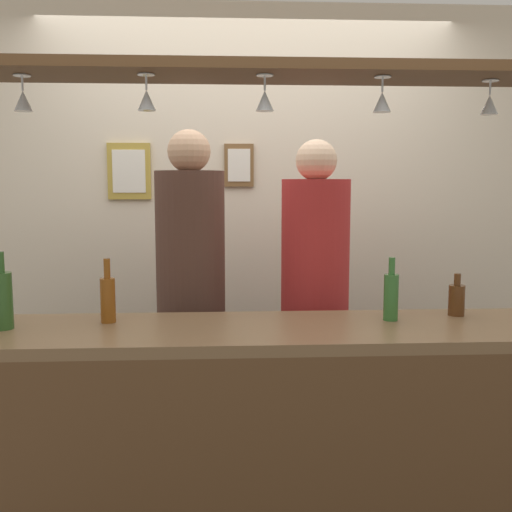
{
  "coord_description": "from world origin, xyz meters",
  "views": [
    {
      "loc": [
        -0.15,
        -2.62,
        1.52
      ],
      "look_at": [
        0.0,
        0.1,
        1.18
      ],
      "focal_mm": 41.67,
      "sensor_mm": 36.0,
      "label": 1
    }
  ],
  "objects_px": {
    "picture_frame_crest": "(239,165)",
    "bottle_beer_brown_stubby": "(457,299)",
    "person_right_red_shirt": "(315,278)",
    "bottle_champagne_green": "(2,299)",
    "bottle_beer_green_import": "(391,295)",
    "person_middle_brown_shirt": "(191,273)",
    "picture_frame_caricature": "(129,171)",
    "bottle_beer_amber_tall": "(108,298)"
  },
  "relations": [
    {
      "from": "picture_frame_crest",
      "to": "bottle_beer_brown_stubby",
      "type": "bearing_deg",
      "value": -54.8
    },
    {
      "from": "person_right_red_shirt",
      "to": "bottle_champagne_green",
      "type": "height_order",
      "value": "person_right_red_shirt"
    },
    {
      "from": "bottle_beer_green_import",
      "to": "picture_frame_crest",
      "type": "relative_size",
      "value": 1.0
    },
    {
      "from": "person_right_red_shirt",
      "to": "person_middle_brown_shirt",
      "type": "bearing_deg",
      "value": 180.0
    },
    {
      "from": "bottle_beer_green_import",
      "to": "bottle_champagne_green",
      "type": "bearing_deg",
      "value": -177.74
    },
    {
      "from": "bottle_champagne_green",
      "to": "picture_frame_crest",
      "type": "relative_size",
      "value": 1.15
    },
    {
      "from": "person_right_red_shirt",
      "to": "picture_frame_crest",
      "type": "bearing_deg",
      "value": 115.19
    },
    {
      "from": "person_middle_brown_shirt",
      "to": "person_right_red_shirt",
      "type": "height_order",
      "value": "person_middle_brown_shirt"
    },
    {
      "from": "bottle_champagne_green",
      "to": "bottle_beer_brown_stubby",
      "type": "bearing_deg",
      "value": 4.08
    },
    {
      "from": "person_middle_brown_shirt",
      "to": "picture_frame_caricature",
      "type": "distance_m",
      "value": 1.0
    },
    {
      "from": "person_middle_brown_shirt",
      "to": "bottle_beer_amber_tall",
      "type": "xyz_separation_m",
      "value": [
        -0.3,
        -0.54,
        -0.02
      ]
    },
    {
      "from": "bottle_champagne_green",
      "to": "person_middle_brown_shirt",
      "type": "bearing_deg",
      "value": 42.31
    },
    {
      "from": "person_middle_brown_shirt",
      "to": "bottle_beer_brown_stubby",
      "type": "bearing_deg",
      "value": -23.34
    },
    {
      "from": "bottle_beer_brown_stubby",
      "to": "person_middle_brown_shirt",
      "type": "bearing_deg",
      "value": 156.66
    },
    {
      "from": "bottle_champagne_green",
      "to": "bottle_beer_green_import",
      "type": "height_order",
      "value": "bottle_champagne_green"
    },
    {
      "from": "person_right_red_shirt",
      "to": "bottle_beer_brown_stubby",
      "type": "bearing_deg",
      "value": -43.17
    },
    {
      "from": "bottle_beer_brown_stubby",
      "to": "picture_frame_caricature",
      "type": "bearing_deg",
      "value": 141.05
    },
    {
      "from": "person_right_red_shirt",
      "to": "bottle_beer_brown_stubby",
      "type": "distance_m",
      "value": 0.73
    },
    {
      "from": "person_middle_brown_shirt",
      "to": "bottle_champagne_green",
      "type": "relative_size",
      "value": 5.93
    },
    {
      "from": "bottle_beer_brown_stubby",
      "to": "picture_frame_caricature",
      "type": "distance_m",
      "value": 2.08
    },
    {
      "from": "bottle_champagne_green",
      "to": "bottle_beer_green_import",
      "type": "bearing_deg",
      "value": 2.26
    },
    {
      "from": "person_right_red_shirt",
      "to": "bottle_beer_green_import",
      "type": "relative_size",
      "value": 6.67
    },
    {
      "from": "person_right_red_shirt",
      "to": "picture_frame_crest",
      "type": "xyz_separation_m",
      "value": [
        -0.36,
        0.76,
        0.58
      ]
    },
    {
      "from": "person_right_red_shirt",
      "to": "picture_frame_caricature",
      "type": "relative_size",
      "value": 5.1
    },
    {
      "from": "person_middle_brown_shirt",
      "to": "picture_frame_crest",
      "type": "distance_m",
      "value": 0.98
    },
    {
      "from": "person_right_red_shirt",
      "to": "bottle_champagne_green",
      "type": "distance_m",
      "value": 1.45
    },
    {
      "from": "person_right_red_shirt",
      "to": "bottle_beer_amber_tall",
      "type": "height_order",
      "value": "person_right_red_shirt"
    },
    {
      "from": "bottle_beer_brown_stubby",
      "to": "bottle_beer_amber_tall",
      "type": "xyz_separation_m",
      "value": [
        -1.45,
        -0.04,
        0.03
      ]
    },
    {
      "from": "person_middle_brown_shirt",
      "to": "picture_frame_crest",
      "type": "xyz_separation_m",
      "value": [
        0.26,
        0.76,
        0.55
      ]
    },
    {
      "from": "bottle_beer_brown_stubby",
      "to": "bottle_beer_green_import",
      "type": "xyz_separation_m",
      "value": [
        -0.3,
        -0.07,
        0.03
      ]
    },
    {
      "from": "bottle_beer_green_import",
      "to": "picture_frame_caricature",
      "type": "height_order",
      "value": "picture_frame_caricature"
    },
    {
      "from": "bottle_beer_green_import",
      "to": "picture_frame_crest",
      "type": "distance_m",
      "value": 1.56
    },
    {
      "from": "bottle_beer_green_import",
      "to": "person_middle_brown_shirt",
      "type": "bearing_deg",
      "value": 146.17
    },
    {
      "from": "bottle_beer_green_import",
      "to": "picture_frame_caricature",
      "type": "bearing_deg",
      "value": 133.31
    },
    {
      "from": "bottle_champagne_green",
      "to": "picture_frame_caricature",
      "type": "bearing_deg",
      "value": 78.48
    },
    {
      "from": "bottle_beer_amber_tall",
      "to": "person_middle_brown_shirt",
      "type": "bearing_deg",
      "value": 60.58
    },
    {
      "from": "picture_frame_crest",
      "to": "person_middle_brown_shirt",
      "type": "bearing_deg",
      "value": -109.02
    },
    {
      "from": "person_right_red_shirt",
      "to": "bottle_beer_brown_stubby",
      "type": "xyz_separation_m",
      "value": [
        0.53,
        -0.5,
        -0.02
      ]
    },
    {
      "from": "person_middle_brown_shirt",
      "to": "picture_frame_caricature",
      "type": "bearing_deg",
      "value": 118.07
    },
    {
      "from": "bottle_beer_brown_stubby",
      "to": "picture_frame_crest",
      "type": "height_order",
      "value": "picture_frame_crest"
    },
    {
      "from": "person_middle_brown_shirt",
      "to": "bottle_beer_brown_stubby",
      "type": "height_order",
      "value": "person_middle_brown_shirt"
    },
    {
      "from": "bottle_beer_green_import",
      "to": "person_right_red_shirt",
      "type": "bearing_deg",
      "value": 111.68
    }
  ]
}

